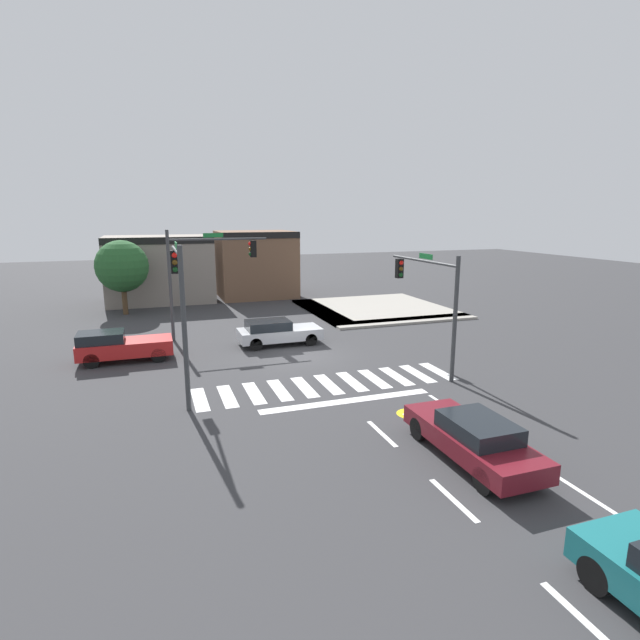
# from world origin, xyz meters

# --- Properties ---
(ground_plane) EXTENTS (120.00, 120.00, 0.00)m
(ground_plane) POSITION_xyz_m (0.00, 0.00, 0.00)
(ground_plane) COLOR #353538
(crosswalk_near) EXTENTS (11.03, 2.56, 0.01)m
(crosswalk_near) POSITION_xyz_m (-0.00, -4.50, 0.00)
(crosswalk_near) COLOR silver
(crosswalk_near) RESTS_ON ground_plane
(lane_markings) EXTENTS (6.80, 20.25, 0.01)m
(lane_markings) POSITION_xyz_m (1.11, -12.02, 0.00)
(lane_markings) COLOR white
(lane_markings) RESTS_ON ground_plane
(bike_detector_marking) EXTENTS (0.98, 0.98, 0.01)m
(bike_detector_marking) POSITION_xyz_m (1.67, -8.37, 0.00)
(bike_detector_marking) COLOR yellow
(bike_detector_marking) RESTS_ON ground_plane
(curb_corner_northeast) EXTENTS (10.00, 10.60, 0.15)m
(curb_corner_northeast) POSITION_xyz_m (8.49, 9.42, 0.07)
(curb_corner_northeast) COLOR #9E998E
(curb_corner_northeast) RESTS_ON ground_plane
(storefront_row) EXTENTS (15.04, 5.69, 5.52)m
(storefront_row) POSITION_xyz_m (-2.29, 18.70, 2.70)
(storefront_row) COLOR gray
(storefront_row) RESTS_ON ground_plane
(traffic_signal_southwest) EXTENTS (0.32, 4.73, 5.93)m
(traffic_signal_southwest) POSITION_xyz_m (-5.73, -3.73, 4.13)
(traffic_signal_southwest) COLOR #383A3D
(traffic_signal_southwest) RESTS_ON ground_plane
(traffic_signal_northwest) EXTENTS (5.51, 0.32, 6.12)m
(traffic_signal_northwest) POSITION_xyz_m (-3.70, 5.16, 4.20)
(traffic_signal_northwest) COLOR #383A3D
(traffic_signal_northwest) RESTS_ON ground_plane
(traffic_signal_southeast) EXTENTS (0.32, 5.62, 5.30)m
(traffic_signal_southeast) POSITION_xyz_m (5.05, -3.64, 3.70)
(traffic_signal_southeast) COLOR #383A3D
(traffic_signal_southeast) RESTS_ON ground_plane
(car_red) EXTENTS (4.32, 1.78, 1.50)m
(car_red) POSITION_xyz_m (-8.30, 1.90, 0.77)
(car_red) COLOR red
(car_red) RESTS_ON ground_plane
(car_silver) EXTENTS (4.42, 1.88, 1.36)m
(car_silver) POSITION_xyz_m (-0.44, 2.42, 0.71)
(car_silver) COLOR #B7BABF
(car_silver) RESTS_ON ground_plane
(car_maroon) EXTENTS (1.75, 4.79, 1.35)m
(car_maroon) POSITION_xyz_m (1.66, -11.94, 0.70)
(car_maroon) COLOR maroon
(car_maroon) RESTS_ON ground_plane
(roadside_tree) EXTENTS (3.58, 3.58, 5.19)m
(roadside_tree) POSITION_xyz_m (-8.50, 14.00, 3.38)
(roadside_tree) COLOR #4C3823
(roadside_tree) RESTS_ON ground_plane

